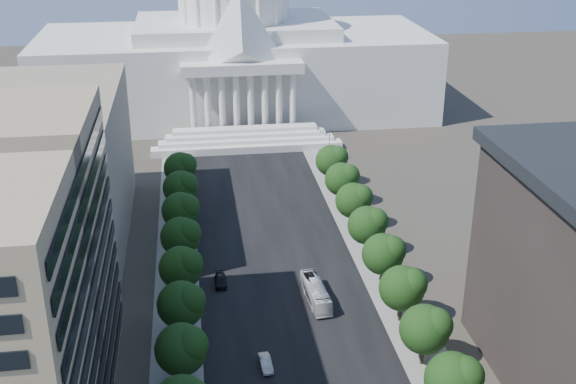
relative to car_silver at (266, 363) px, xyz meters
name	(u,v)px	position (x,y,z in m)	size (l,w,h in m)	color
road_asphalt	(272,245)	(5.67, 39.73, -0.79)	(30.00, 260.00, 0.01)	black
sidewalk_left	(177,251)	(-13.33, 39.73, -0.79)	(8.00, 260.00, 0.02)	gray
sidewalk_right	(363,239)	(24.67, 39.73, -0.79)	(8.00, 260.00, 0.02)	gray
capitol	(235,49)	(5.67, 134.62, 19.22)	(120.00, 56.00, 73.00)	white
office_block_left_far	(25,170)	(-42.33, 49.73, 14.21)	(38.00, 52.00, 30.00)	gray
tree_l_d	(183,348)	(-12.00, -2.47, 5.66)	(7.79, 7.60, 9.97)	#33261C
tree_l_e	(183,303)	(-12.00, 9.53, 5.66)	(7.79, 7.60, 9.97)	#33261C
tree_l_f	(182,267)	(-12.00, 21.53, 5.66)	(7.79, 7.60, 9.97)	#33261C
tree_l_g	(182,236)	(-12.00, 33.53, 5.66)	(7.79, 7.60, 9.97)	#33261C
tree_l_h	(182,210)	(-12.00, 45.53, 5.66)	(7.79, 7.60, 9.97)	#33261C
tree_l_i	(182,187)	(-12.00, 57.53, 5.66)	(7.79, 7.60, 9.97)	#33261C
tree_l_j	(181,167)	(-12.00, 69.53, 5.66)	(7.79, 7.60, 9.97)	#33261C
tree_r_c	(455,379)	(24.00, -14.47, 5.66)	(7.79, 7.60, 9.97)	#33261C
tree_r_d	(427,328)	(24.00, -2.47, 5.66)	(7.79, 7.60, 9.97)	#33261C
tree_r_e	(404,287)	(24.00, 9.53, 5.66)	(7.79, 7.60, 9.97)	#33261C
tree_r_f	(385,253)	(24.00, 21.53, 5.66)	(7.79, 7.60, 9.97)	#33261C
tree_r_g	(369,224)	(24.00, 33.53, 5.66)	(7.79, 7.60, 9.97)	#33261C
tree_r_h	(355,200)	(24.00, 45.53, 5.66)	(7.79, 7.60, 9.97)	#33261C
tree_r_i	(343,178)	(24.00, 57.53, 5.66)	(7.79, 7.60, 9.97)	#33261C
tree_r_j	(333,160)	(24.00, 69.53, 5.66)	(7.79, 7.60, 9.97)	#33261C
streetlight_c	(413,289)	(25.57, 9.73, 5.03)	(2.61, 0.44, 9.00)	gray
streetlight_d	(375,224)	(25.57, 34.73, 5.03)	(2.61, 0.44, 9.00)	gray
streetlight_e	(348,177)	(25.57, 59.73, 5.03)	(2.61, 0.44, 9.00)	gray
streetlight_f	(327,141)	(25.57, 84.73, 5.03)	(2.61, 0.44, 9.00)	gray
car_silver	(266,363)	(0.00, 0.00, 0.00)	(1.68, 4.81, 1.59)	#B2B5BA
car_dark_b	(221,281)	(-5.40, 25.60, -0.03)	(2.15, 5.28, 1.53)	black
city_bus	(316,293)	(10.75, 17.58, 0.93)	(2.90, 12.40, 3.45)	silver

